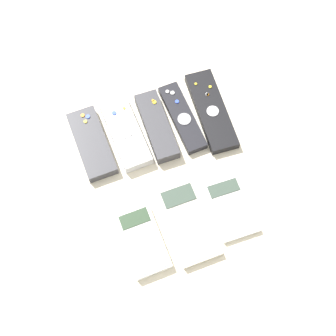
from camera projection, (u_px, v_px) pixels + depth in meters
ground_plane at (171, 178)px, 0.92m from camera, size 3.00×3.00×0.00m
remote_0 at (92, 143)px, 0.94m from camera, size 0.07×0.16×0.02m
remote_1 at (125, 132)px, 0.95m from camera, size 0.07×0.17×0.02m
remote_2 at (157, 126)px, 0.96m from camera, size 0.05×0.16×0.03m
remote_3 at (182, 117)px, 0.97m from camera, size 0.05×0.16×0.02m
remote_4 at (211, 111)px, 0.97m from camera, size 0.07×0.19×0.02m
calculator_0 at (143, 241)px, 0.86m from camera, size 0.07×0.13×0.02m
calculator_1 at (186, 223)px, 0.88m from camera, size 0.08×0.16×0.02m
calculator_2 at (231, 208)px, 0.89m from camera, size 0.08×0.12×0.01m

